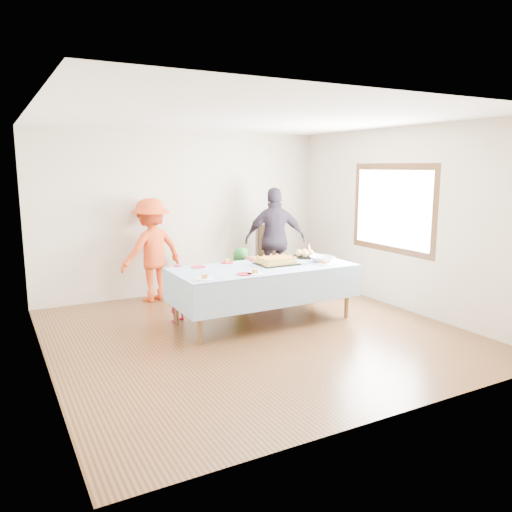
{
  "coord_description": "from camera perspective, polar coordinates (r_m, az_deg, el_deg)",
  "views": [
    {
      "loc": [
        -2.94,
        -5.45,
        2.13
      ],
      "look_at": [
        0.18,
        0.3,
        0.95
      ],
      "focal_mm": 35.0,
      "sensor_mm": 36.0,
      "label": 1
    }
  ],
  "objects": [
    {
      "name": "ground",
      "position": [
        6.55,
        -0.14,
        -8.75
      ],
      "size": [
        5.0,
        5.0,
        0.0
      ],
      "primitive_type": "plane",
      "color": "#422A13",
      "rests_on": "ground"
    },
    {
      "name": "room_walls",
      "position": [
        6.24,
        0.27,
        6.93
      ],
      "size": [
        5.04,
        5.04,
        2.72
      ],
      "color": "#BDB09A",
      "rests_on": "ground"
    },
    {
      "name": "party_table",
      "position": [
        6.83,
        0.86,
        -1.64
      ],
      "size": [
        2.5,
        1.1,
        0.78
      ],
      "color": "brown",
      "rests_on": "ground"
    },
    {
      "name": "birthday_cake",
      "position": [
        6.96,
        2.34,
        -0.58
      ],
      "size": [
        0.55,
        0.42,
        0.1
      ],
      "color": "black",
      "rests_on": "party_table"
    },
    {
      "name": "rolls_tray",
      "position": [
        7.52,
        5.59,
        0.2
      ],
      "size": [
        0.38,
        0.38,
        0.11
      ],
      "color": "black",
      "rests_on": "party_table"
    },
    {
      "name": "punch_bowl",
      "position": [
        7.21,
        7.55,
        -0.34
      ],
      "size": [
        0.33,
        0.33,
        0.08
      ],
      "primitive_type": "imported",
      "color": "silver",
      "rests_on": "party_table"
    },
    {
      "name": "party_hat",
      "position": [
        7.73,
        6.08,
        0.79
      ],
      "size": [
        0.11,
        0.11,
        0.18
      ],
      "primitive_type": "cone",
      "color": "white",
      "rests_on": "party_table"
    },
    {
      "name": "fork_pile",
      "position": [
        6.99,
        5.2,
        -0.68
      ],
      "size": [
        0.24,
        0.18,
        0.07
      ],
      "primitive_type": null,
      "color": "white",
      "rests_on": "party_table"
    },
    {
      "name": "plate_red_far_a",
      "position": [
        6.81,
        -6.61,
        -1.23
      ],
      "size": [
        0.2,
        0.2,
        0.01
      ],
      "primitive_type": "cylinder",
      "color": "red",
      "rests_on": "party_table"
    },
    {
      "name": "plate_red_far_b",
      "position": [
        7.07,
        -3.33,
        -0.75
      ],
      "size": [
        0.18,
        0.18,
        0.01
      ],
      "primitive_type": "cylinder",
      "color": "red",
      "rests_on": "party_table"
    },
    {
      "name": "plate_red_far_c",
      "position": [
        7.24,
        -0.15,
        -0.48
      ],
      "size": [
        0.17,
        0.17,
        0.01
      ],
      "primitive_type": "cylinder",
      "color": "red",
      "rests_on": "party_table"
    },
    {
      "name": "plate_red_far_d",
      "position": [
        7.42,
        2.23,
        -0.22
      ],
      "size": [
        0.17,
        0.17,
        0.01
      ],
      "primitive_type": "cylinder",
      "color": "red",
      "rests_on": "party_table"
    },
    {
      "name": "plate_red_near",
      "position": [
        6.31,
        -1.34,
        -2.07
      ],
      "size": [
        0.2,
        0.2,
        0.01
      ],
      "primitive_type": "cylinder",
      "color": "red",
      "rests_on": "party_table"
    },
    {
      "name": "plate_white_left",
      "position": [
        6.08,
        -5.89,
        -2.6
      ],
      "size": [
        0.23,
        0.23,
        0.01
      ],
      "primitive_type": "cylinder",
      "color": "white",
      "rests_on": "party_table"
    },
    {
      "name": "plate_white_mid",
      "position": [
        6.34,
        -0.12,
        -2.01
      ],
      "size": [
        0.21,
        0.21,
        0.01
      ],
      "primitive_type": "cylinder",
      "color": "white",
      "rests_on": "party_table"
    },
    {
      "name": "plate_white_right",
      "position": [
        7.0,
        7.87,
        -0.95
      ],
      "size": [
        0.21,
        0.21,
        0.01
      ],
      "primitive_type": "cylinder",
      "color": "white",
      "rests_on": "party_table"
    },
    {
      "name": "dining_chair",
      "position": [
        9.11,
        1.91,
        0.55
      ],
      "size": [
        0.55,
        0.55,
        1.08
      ],
      "rotation": [
        0.0,
        0.0,
        -0.19
      ],
      "color": "black",
      "rests_on": "ground"
    },
    {
      "name": "toddler_left",
      "position": [
        6.99,
        -9.08,
        -4.21
      ],
      "size": [
        0.35,
        0.3,
        0.81
      ],
      "primitive_type": "imported",
      "rotation": [
        0.0,
        0.0,
        3.56
      ],
      "color": "#CA1947",
      "rests_on": "ground"
    },
    {
      "name": "toddler_mid",
      "position": [
        7.81,
        -1.72,
        -2.23
      ],
      "size": [
        0.51,
        0.42,
        0.89
      ],
      "primitive_type": "imported",
      "rotation": [
        0.0,
        0.0,
        3.52
      ],
      "color": "#256F2A",
      "rests_on": "ground"
    },
    {
      "name": "toddler_right",
      "position": [
        7.67,
        -0.97,
        -2.88
      ],
      "size": [
        0.39,
        0.31,
        0.79
      ],
      "primitive_type": "imported",
      "rotation": [
        0.0,
        0.0,
        3.1
      ],
      "color": "#CA775E",
      "rests_on": "ground"
    },
    {
      "name": "adult_left",
      "position": [
        8.09,
        -11.83,
        0.67
      ],
      "size": [
        1.18,
        0.87,
        1.64
      ],
      "primitive_type": "imported",
      "rotation": [
        0.0,
        0.0,
        3.41
      ],
      "color": "#D4431A",
      "rests_on": "ground"
    },
    {
      "name": "adult_right",
      "position": [
        8.58,
        2.22,
        1.9
      ],
      "size": [
        1.13,
        0.77,
        1.78
      ],
      "primitive_type": "imported",
      "rotation": [
        0.0,
        0.0,
        2.78
      ],
      "color": "#2F2736",
      "rests_on": "ground"
    }
  ]
}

